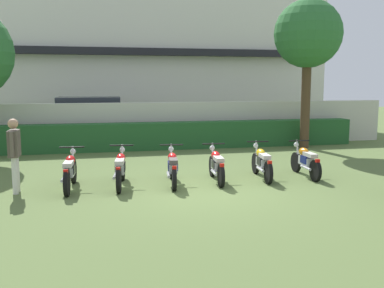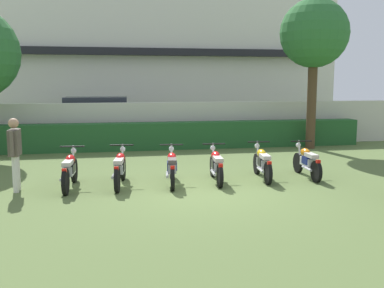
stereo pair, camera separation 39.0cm
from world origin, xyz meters
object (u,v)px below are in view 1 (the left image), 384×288
object	(u,v)px
motorcycle_in_row_0	(70,171)
inspector_person	(14,149)
tree_far_side	(308,35)
parked_car	(93,118)
motorcycle_in_row_4	(262,162)
motorcycle_in_row_1	(121,168)
motorcycle_in_row_5	(305,161)
motorcycle_in_row_2	(173,167)
motorcycle_in_row_3	(216,165)

from	to	relation	value
motorcycle_in_row_0	inspector_person	size ratio (longest dim) A/B	1.12
tree_far_side	motorcycle_in_row_0	world-z (taller)	tree_far_side
parked_car	motorcycle_in_row_4	xyz separation A→B (m)	(4.36, -9.19, -0.50)
motorcycle_in_row_1	motorcycle_in_row_5	xyz separation A→B (m)	(4.96, 0.07, -0.02)
motorcycle_in_row_0	motorcycle_in_row_5	xyz separation A→B (m)	(6.15, 0.11, -0.02)
parked_car	motorcycle_in_row_1	world-z (taller)	parked_car
motorcycle_in_row_5	parked_car	bearing A→B (deg)	33.98
motorcycle_in_row_2	motorcycle_in_row_1	bearing A→B (deg)	94.95
motorcycle_in_row_3	tree_far_side	bearing A→B (deg)	-39.93
tree_far_side	parked_car	bearing A→B (deg)	151.58
inspector_person	tree_far_side	bearing A→B (deg)	27.35
motorcycle_in_row_4	inspector_person	xyz separation A→B (m)	(-6.11, -0.21, 0.59)
motorcycle_in_row_3	inspector_person	xyz separation A→B (m)	(-4.84, -0.11, 0.59)
motorcycle_in_row_1	motorcycle_in_row_4	distance (m)	3.71
tree_far_side	inspector_person	world-z (taller)	tree_far_side
motorcycle_in_row_3	parked_car	bearing A→B (deg)	23.44
tree_far_side	motorcycle_in_row_5	distance (m)	6.66
parked_car	tree_far_side	world-z (taller)	tree_far_side
motorcycle_in_row_3	motorcycle_in_row_4	bearing A→B (deg)	-80.78
motorcycle_in_row_0	motorcycle_in_row_5	size ratio (longest dim) A/B	1.07
motorcycle_in_row_3	motorcycle_in_row_4	size ratio (longest dim) A/B	0.97
motorcycle_in_row_2	motorcycle_in_row_3	world-z (taller)	motorcycle_in_row_2
tree_far_side	motorcycle_in_row_4	world-z (taller)	tree_far_side
parked_car	motorcycle_in_row_3	distance (m)	9.80
motorcycle_in_row_0	motorcycle_in_row_2	xyz separation A→B (m)	(2.48, -0.00, -0.01)
motorcycle_in_row_3	inspector_person	distance (m)	4.88
motorcycle_in_row_2	motorcycle_in_row_3	distance (m)	1.15
motorcycle_in_row_5	inspector_person	xyz separation A→B (m)	(-7.36, -0.19, 0.59)
parked_car	motorcycle_in_row_2	distance (m)	9.53
tree_far_side	motorcycle_in_row_0	xyz separation A→B (m)	(-8.57, -4.98, -3.83)
tree_far_side	motorcycle_in_row_5	world-z (taller)	tree_far_side
motorcycle_in_row_5	inspector_person	bearing A→B (deg)	94.07
tree_far_side	motorcycle_in_row_3	xyz separation A→B (m)	(-4.93, -4.94, -3.85)
motorcycle_in_row_0	motorcycle_in_row_1	distance (m)	1.20
tree_far_side	inspector_person	xyz separation A→B (m)	(-9.77, -5.06, -3.25)
motorcycle_in_row_1	motorcycle_in_row_5	bearing A→B (deg)	-81.75
inspector_person	motorcycle_in_row_1	bearing A→B (deg)	2.84
motorcycle_in_row_4	inspector_person	bearing A→B (deg)	98.17
parked_car	motorcycle_in_row_0	xyz separation A→B (m)	(-0.54, -9.32, -0.48)
motorcycle_in_row_1	motorcycle_in_row_2	bearing A→B (deg)	-84.41
parked_car	inspector_person	distance (m)	9.56
motorcycle_in_row_3	motorcycle_in_row_4	distance (m)	1.28
parked_car	motorcycle_in_row_5	xyz separation A→B (m)	(5.61, -9.21, -0.50)
parked_car	inspector_person	xyz separation A→B (m)	(-1.75, -9.40, 0.09)
parked_car	motorcycle_in_row_2	xyz separation A→B (m)	(1.94, -9.32, -0.50)
motorcycle_in_row_5	motorcycle_in_row_0	bearing A→B (deg)	93.61
parked_car	motorcycle_in_row_3	xyz separation A→B (m)	(3.09, -9.28, -0.50)
motorcycle_in_row_1	motorcycle_in_row_4	bearing A→B (deg)	-81.14
parked_car	motorcycle_in_row_5	size ratio (longest dim) A/B	2.52
motorcycle_in_row_2	motorcycle_in_row_3	xyz separation A→B (m)	(1.15, 0.04, -0.00)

